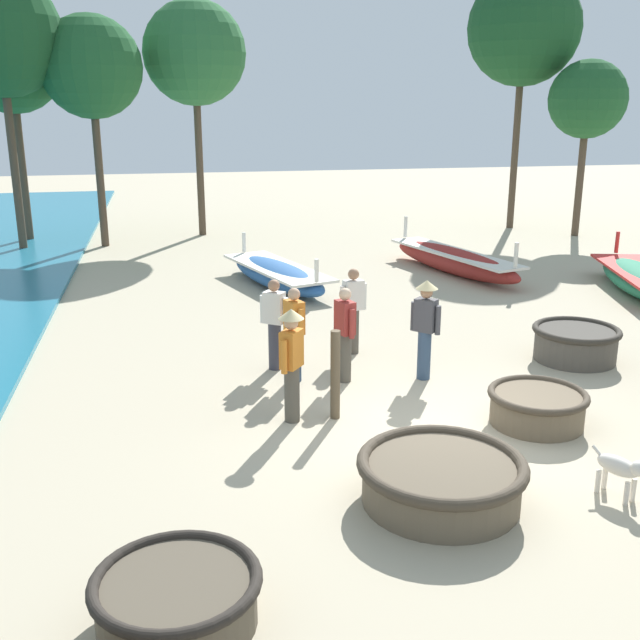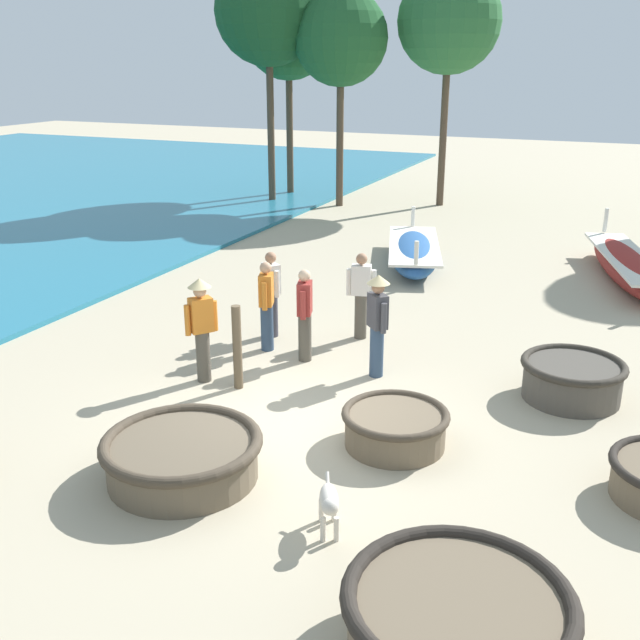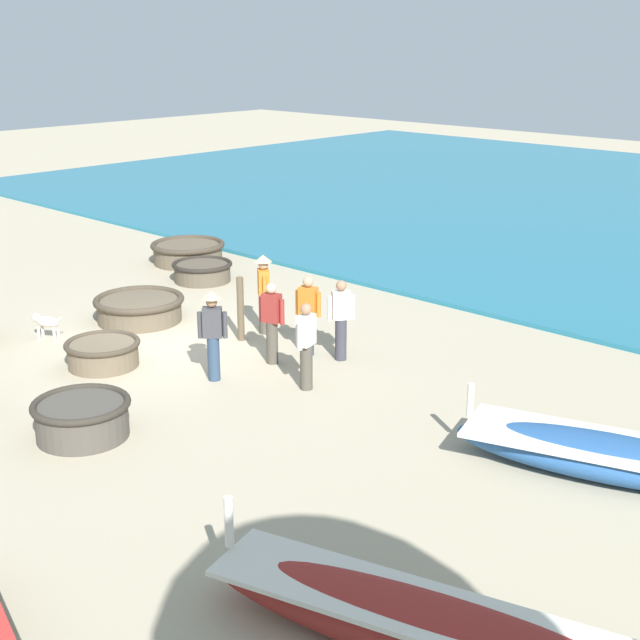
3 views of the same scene
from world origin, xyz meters
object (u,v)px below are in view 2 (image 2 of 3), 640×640
object	(u,v)px
fisherman_by_coracle	(271,292)
mooring_post_mid_beach	(237,347)
coracle_beside_post	(457,620)
tree_leftmost	(268,11)
long_boat_green_hull	(626,266)
tree_rightmost	(288,34)
long_boat_red_hull	(414,252)
fisherman_standing_right	(266,304)
fisherman_with_hat	(305,313)
tree_tall_back	(449,21)
fisherman_standing_left	(377,319)
coracle_front_left	(395,427)
tree_right_mid	(341,39)
fisherman_crouching	(361,294)
coracle_tilted	(182,455)
dog	(329,503)
fisherman_hauling	(201,323)
coracle_center	(572,378)

from	to	relation	value
fisherman_by_coracle	mooring_post_mid_beach	world-z (taller)	fisherman_by_coracle
coracle_beside_post	tree_leftmost	size ratio (longest dim) A/B	0.25
long_boat_green_hull	tree_rightmost	distance (m)	14.75
long_boat_red_hull	fisherman_standing_right	bearing A→B (deg)	-95.96
fisherman_with_hat	tree_tall_back	size ratio (longest dim) A/B	0.21
mooring_post_mid_beach	fisherman_standing_left	bearing A→B (deg)	35.48
coracle_front_left	fisherman_standing_right	distance (m)	3.92
fisherman_standing_right	tree_right_mid	xyz separation A→B (m)	(-3.87, 12.90, 4.52)
long_boat_red_hull	tree_right_mid	bearing A→B (deg)	125.39
fisherman_with_hat	tree_right_mid	bearing A→B (deg)	109.64
coracle_beside_post	long_boat_red_hull	size ratio (longest dim) A/B	0.44
fisherman_standing_left	tree_tall_back	bearing A→B (deg)	100.98
fisherman_crouching	tree_right_mid	size ratio (longest dim) A/B	0.23
coracle_front_left	fisherman_standing_left	bearing A→B (deg)	115.51
coracle_tilted	dog	xyz separation A→B (m)	(2.05, -0.33, 0.07)
coracle_tilted	fisherman_crouching	world-z (taller)	fisherman_crouching
tree_tall_back	long_boat_green_hull	bearing A→B (deg)	-49.62
coracle_front_left	tree_leftmost	bearing A→B (deg)	122.06
coracle_front_left	coracle_tilted	xyz separation A→B (m)	(-2.10, -1.77, 0.03)
fisherman_standing_right	fisherman_hauling	bearing A→B (deg)	-101.04
coracle_tilted	long_boat_red_hull	bearing A→B (deg)	91.66
fisherman_crouching	fisherman_hauling	bearing A→B (deg)	-119.82
coracle_center	tree_leftmost	world-z (taller)	tree_leftmost
coracle_front_left	mooring_post_mid_beach	xyz separation A→B (m)	(-2.76, 0.77, 0.39)
coracle_front_left	long_boat_red_hull	size ratio (longest dim) A/B	0.31
coracle_beside_post	coracle_center	distance (m)	5.67
coracle_center	fisherman_standing_right	xyz separation A→B (m)	(-5.04, -0.03, 0.51)
coracle_beside_post	tree_tall_back	world-z (taller)	tree_tall_back
mooring_post_mid_beach	fisherman_hauling	bearing A→B (deg)	178.04
fisherman_standing_left	dog	bearing A→B (deg)	-77.40
tree_leftmost	tree_rightmost	world-z (taller)	tree_leftmost
fisherman_by_coracle	tree_rightmost	xyz separation A→B (m)	(-6.09, 13.50, 4.71)
dog	tree_leftmost	world-z (taller)	tree_leftmost
coracle_tilted	tree_tall_back	xyz separation A→B (m)	(-1.73, 18.49, 5.57)
fisherman_with_hat	mooring_post_mid_beach	bearing A→B (deg)	-108.59
fisherman_hauling	tree_right_mid	world-z (taller)	tree_right_mid
fisherman_by_coracle	tree_tall_back	size ratio (longest dim) A/B	0.21
coracle_center	mooring_post_mid_beach	distance (m)	5.00
fisherman_crouching	tree_right_mid	distance (m)	13.56
coracle_center	long_boat_red_hull	size ratio (longest dim) A/B	0.34
tree_rightmost	coracle_front_left	bearing A→B (deg)	-60.34
coracle_tilted	fisherman_hauling	distance (m)	2.95
long_boat_red_hull	fisherman_crouching	world-z (taller)	fisherman_crouching
coracle_tilted	fisherman_with_hat	world-z (taller)	fisherman_with_hat
coracle_front_left	fisherman_by_coracle	distance (m)	4.51
long_boat_green_hull	coracle_front_left	bearing A→B (deg)	-104.45
coracle_tilted	tree_tall_back	world-z (taller)	tree_tall_back
coracle_front_left	fisherman_crouching	xyz separation A→B (m)	(-1.81, 3.55, 0.57)
fisherman_hauling	fisherman_by_coracle	world-z (taller)	fisherman_hauling
fisherman_hauling	dog	bearing A→B (deg)	-40.99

